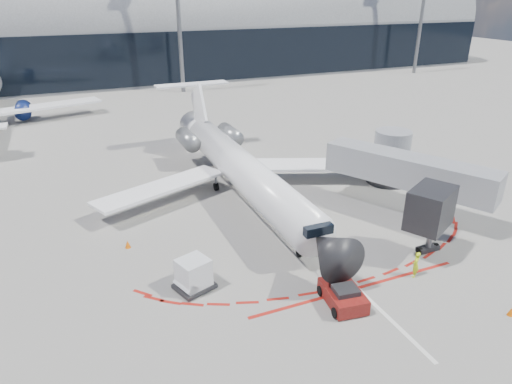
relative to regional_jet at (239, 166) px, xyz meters
name	(u,v)px	position (x,y,z in m)	size (l,w,h in m)	color
ground	(275,209)	(1.54, -4.05, -2.55)	(260.00, 260.00, 0.00)	slate
apron_centerline	(265,200)	(1.54, -2.05, -2.54)	(0.25, 40.00, 0.01)	silver
apron_stop_bar	(357,288)	(1.54, -15.55, -2.54)	(14.00, 0.25, 0.01)	maroon
terminal_building	(133,33)	(1.54, 60.93, 5.97)	(150.00, 24.15, 24.00)	#94969A
jet_bridge	(403,170)	(11.34, -7.06, 0.46)	(10.03, 15.20, 4.90)	#94969C
light_mast_centre	(178,14)	(6.54, 43.95, 9.95)	(0.70, 0.70, 25.00)	slate
light_mast_east	(422,9)	(56.54, 43.95, 9.95)	(0.70, 0.70, 25.00)	slate
regional_jet	(239,166)	(0.00, 0.00, 0.00)	(24.73, 30.49, 7.64)	white
pushback_tug	(343,295)	(-0.07, -16.41, -2.01)	(2.35, 4.81, 1.23)	#610E0D
ramp_worker	(416,265)	(5.45, -15.87, -1.70)	(0.62, 0.41, 1.70)	#C3E017
uld_container	(194,275)	(-7.36, -11.83, -1.57)	(2.57, 2.38, 1.97)	black
safety_cone_left	(128,244)	(-10.27, -5.52, -2.28)	(0.39, 0.39, 0.54)	#D95A04
safety_cone_right	(511,312)	(7.76, -20.84, -2.31)	(0.35, 0.35, 0.48)	#D95A04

